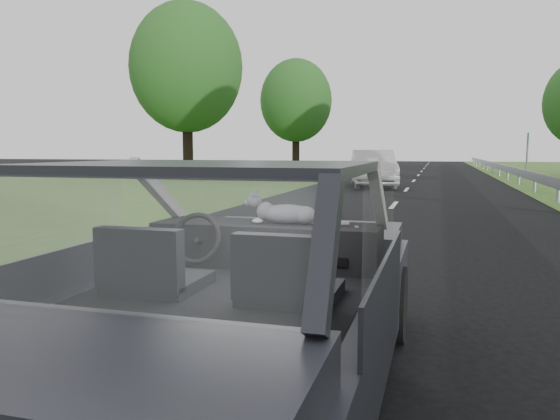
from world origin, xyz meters
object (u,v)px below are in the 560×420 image
Objects in this scene: cat at (287,213)px; other_car at (373,168)px; highway_sign at (527,156)px; subject_car at (235,282)px.

other_car is at bearing 90.25° from cat.
other_car is 1.92× the size of highway_sign.
highway_sign is at bearing 38.83° from other_car.
subject_car is 0.88× the size of other_car.
subject_car is at bearing -97.42° from other_car.
highway_sign is at bearing 74.28° from cat.
highway_sign reaches higher than subject_car.
cat is 0.22× the size of highway_sign.
cat is 27.64m from highway_sign.
highway_sign is (6.93, 8.39, 0.44)m from other_car.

